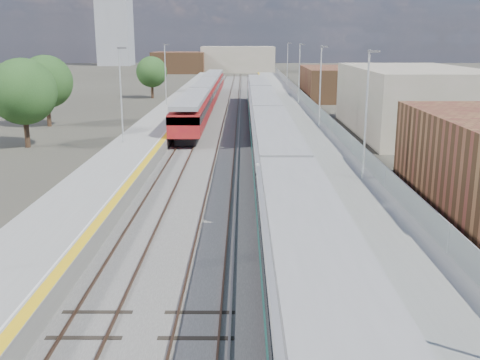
{
  "coord_description": "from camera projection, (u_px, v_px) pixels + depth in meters",
  "views": [
    {
      "loc": [
        -0.53,
        -10.51,
        9.13
      ],
      "look_at": [
        -0.69,
        16.91,
        2.2
      ],
      "focal_mm": 42.0,
      "sensor_mm": 36.0,
      "label": 1
    }
  ],
  "objects": [
    {
      "name": "green_train",
      "position": [
        268.0,
        126.0,
        45.59
      ],
      "size": [
        2.91,
        80.87,
        3.2
      ],
      "color": "black",
      "rests_on": "ground"
    },
    {
      "name": "platform_right",
      "position": [
        295.0,
        117.0,
        63.15
      ],
      "size": [
        4.7,
        155.0,
        8.52
      ],
      "color": "slate",
      "rests_on": "ground"
    },
    {
      "name": "red_train",
      "position": [
        206.0,
        93.0,
        73.95
      ],
      "size": [
        2.82,
        57.2,
        3.56
      ],
      "color": "black",
      "rests_on": "ground"
    },
    {
      "name": "tree_c",
      "position": [
        152.0,
        72.0,
        87.26
      ],
      "size": [
        4.78,
        4.78,
        6.48
      ],
      "color": "#382619",
      "rests_on": "ground"
    },
    {
      "name": "buildings",
      "position": [
        175.0,
        32.0,
        144.28
      ],
      "size": [
        72.0,
        185.5,
        40.0
      ],
      "color": "brown",
      "rests_on": "ground"
    },
    {
      "name": "ballast_bed",
      "position": [
        228.0,
        121.0,
        63.33
      ],
      "size": [
        10.5,
        155.0,
        0.06
      ],
      "primitive_type": "cube",
      "color": "#565451",
      "rests_on": "ground"
    },
    {
      "name": "tracks",
      "position": [
        234.0,
        119.0,
        64.93
      ],
      "size": [
        8.96,
        160.0,
        0.17
      ],
      "color": "#4C3323",
      "rests_on": "ground"
    },
    {
      "name": "ground",
      "position": [
        248.0,
        125.0,
        60.9
      ],
      "size": [
        320.0,
        320.0,
        0.0
      ],
      "primitive_type": "plane",
      "color": "#47443A",
      "rests_on": "ground"
    },
    {
      "name": "platform_left",
      "position": [
        168.0,
        117.0,
        63.23
      ],
      "size": [
        4.3,
        155.0,
        8.52
      ],
      "color": "slate",
      "rests_on": "ground"
    },
    {
      "name": "tree_b",
      "position": [
        46.0,
        82.0,
        58.84
      ],
      "size": [
        5.53,
        5.53,
        7.5
      ],
      "color": "#382619",
      "rests_on": "ground"
    },
    {
      "name": "tree_a",
      "position": [
        23.0,
        92.0,
        47.25
      ],
      "size": [
        5.6,
        5.6,
        7.59
      ],
      "color": "#382619",
      "rests_on": "ground"
    },
    {
      "name": "tree_d",
      "position": [
        446.0,
        84.0,
        70.04
      ],
      "size": [
        4.24,
        4.24,
        5.75
      ],
      "color": "#382619",
      "rests_on": "ground"
    }
  ]
}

